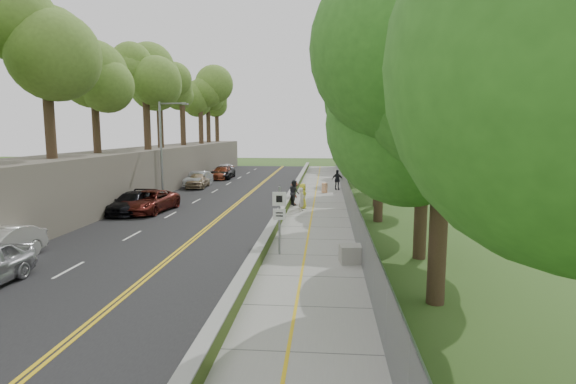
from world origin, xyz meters
The scene contains 24 objects.
ground centered at (0.00, 0.00, 0.00)m, with size 140.00×140.00×0.00m, color #33511E.
road centered at (-5.40, 15.00, 0.02)m, with size 11.20×66.00×0.04m, color black.
sidewalk centered at (2.55, 15.00, 0.03)m, with size 4.20×66.00×0.05m, color gray.
jersey_barrier centered at (0.25, 15.00, 0.30)m, with size 0.42×66.00×0.60m, color #8ACA26.
rock_embankment centered at (-13.50, 15.00, 2.00)m, with size 5.00×66.00×4.00m, color #595147.
chainlink_fence centered at (4.65, 15.00, 1.00)m, with size 0.04×66.00×2.00m, color slate.
trees_embankment centered at (-13.00, 15.00, 10.50)m, with size 6.40×66.00×13.00m, color olive, non-canonical shape.
trees_fenceside centered at (7.00, 15.00, 7.00)m, with size 7.00×66.00×14.00m, color #40882A, non-canonical shape.
streetlight centered at (-10.46, 14.00, 4.64)m, with size 2.52×0.22×8.00m.
signpost centered at (1.05, -3.02, 1.96)m, with size 0.62×0.09×3.10m.
construction_barrel centered at (3.00, 17.62, 0.49)m, with size 0.53×0.53×0.87m, color #DB5B08.
concrete_block centered at (4.30, -4.00, 0.42)m, with size 1.12×0.84×0.75m, color gray.
car_2 centered at (-9.00, 6.95, 0.78)m, with size 2.46×5.33×1.48m, color maroon.
car_3 centered at (-10.04, 6.44, 0.75)m, with size 1.99×4.89×1.42m, color black.
car_4 centered at (-9.43, 20.24, 0.79)m, with size 1.77×4.40×1.50m, color tan.
car_5 centered at (-9.58, 20.84, 0.81)m, with size 1.63×4.68×1.54m, color #AEB1B5.
car_6 centered at (-9.00, 28.86, 0.75)m, with size 2.37×5.13×1.43m, color black.
car_7 centered at (-9.00, 28.50, 0.74)m, with size 1.96×4.81×1.40m, color brown.
car_8 centered at (-9.83, 33.52, 0.78)m, with size 1.74×4.32×1.47m, color white.
painter_0 centered at (1.45, 9.30, 0.95)m, with size 0.88×0.57×1.81m, color yellow.
painter_1 centered at (1.45, 8.07, 0.87)m, with size 0.60×0.39×1.65m, color silver.
painter_2 centered at (0.75, 10.63, 1.01)m, with size 0.93×0.72×1.91m, color black.
painter_3 centered at (0.75, 11.03, 0.91)m, with size 1.12×0.64×1.73m, color brown.
person_far centered at (4.20, 19.76, 1.00)m, with size 1.11×0.46×1.90m, color black.
Camera 1 is at (3.11, -22.69, 5.61)m, focal length 28.00 mm.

